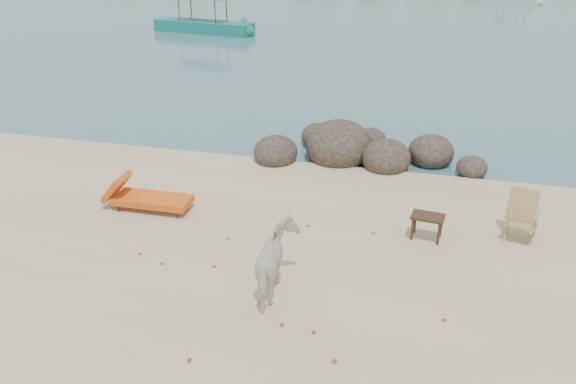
% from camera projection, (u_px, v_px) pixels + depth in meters
% --- Properties ---
extents(boulders, '(6.44, 3.09, 1.43)m').
position_uv_depth(boulders, '(355.00, 149.00, 16.13)').
color(boulders, '#2C241D').
rests_on(boulders, ground).
extents(cow, '(0.84, 1.56, 1.26)m').
position_uv_depth(cow, '(277.00, 264.00, 10.02)').
color(cow, silver).
rests_on(cow, ground).
extents(side_table, '(0.73, 0.53, 0.55)m').
position_uv_depth(side_table, '(427.00, 228.00, 11.93)').
color(side_table, black).
rests_on(side_table, ground).
extents(lounge_chair, '(2.26, 0.82, 0.68)m').
position_uv_depth(lounge_chair, '(152.00, 197.00, 13.16)').
color(lounge_chair, orange).
rests_on(lounge_chair, ground).
extents(deck_chair, '(0.83, 0.87, 1.03)m').
position_uv_depth(deck_chair, '(523.00, 219.00, 11.79)').
color(deck_chair, tan).
rests_on(deck_chair, ground).
extents(boat_near, '(7.40, 2.78, 3.51)m').
position_uv_depth(boat_near, '(202.00, 3.00, 34.62)').
color(boat_near, '#16786D').
rests_on(boat_near, water).
extents(dead_leaves, '(6.62, 4.92, 0.00)m').
position_uv_depth(dead_leaves, '(298.00, 303.00, 10.01)').
color(dead_leaves, brown).
rests_on(dead_leaves, ground).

